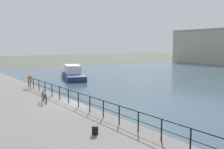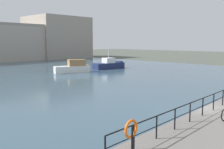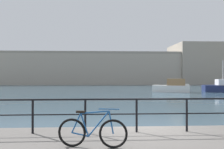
# 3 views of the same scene
# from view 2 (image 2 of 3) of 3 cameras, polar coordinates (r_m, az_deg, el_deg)

# --- Properties ---
(ground_plane) EXTENTS (240.00, 240.00, 0.00)m
(ground_plane) POSITION_cam_2_polar(r_m,az_deg,el_deg) (18.19, 20.11, -9.61)
(ground_plane) COLOR #4C5147
(water_basin) EXTENTS (80.00, 60.00, 0.01)m
(water_basin) POSITION_cam_2_polar(r_m,az_deg,el_deg) (40.57, -22.97, -0.48)
(water_basin) COLOR #385160
(water_basin) RESTS_ON ground_plane
(moored_blue_motorboat) EXTENTS (6.51, 3.41, 5.25)m
(moored_blue_motorboat) POSITION_cam_2_polar(r_m,az_deg,el_deg) (48.65, -0.77, 2.26)
(moored_blue_motorboat) COLOR navy
(moored_blue_motorboat) RESTS_ON water_basin
(moored_harbor_tender) EXTENTS (6.15, 3.95, 2.20)m
(moored_harbor_tender) POSITION_cam_2_polar(r_m,az_deg,el_deg) (43.08, -8.80, 1.64)
(moored_harbor_tender) COLOR white
(moored_harbor_tender) RESTS_ON water_basin
(quay_railing) EXTENTS (22.97, 0.07, 1.08)m
(quay_railing) POSITION_cam_2_polar(r_m,az_deg,el_deg) (18.73, 24.02, -4.24)
(quay_railing) COLOR black
(quay_railing) RESTS_ON quay_promenade
(life_ring_stand) EXTENTS (0.75, 0.16, 1.40)m
(life_ring_stand) POSITION_cam_2_polar(r_m,az_deg,el_deg) (9.82, 4.39, -12.53)
(life_ring_stand) COLOR black
(life_ring_stand) RESTS_ON quay_promenade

